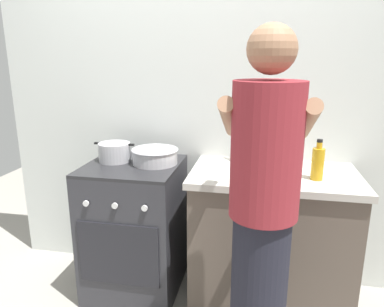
{
  "coord_description": "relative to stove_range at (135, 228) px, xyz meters",
  "views": [
    {
      "loc": [
        0.46,
        -1.96,
        1.57
      ],
      "look_at": [
        0.05,
        0.12,
        1.0
      ],
      "focal_mm": 33.46,
      "sensor_mm": 36.0,
      "label": 1
    }
  ],
  "objects": [
    {
      "name": "stove_range",
      "position": [
        0.0,
        0.0,
        0.0
      ],
      "size": [
        0.6,
        0.62,
        0.9
      ],
      "color": "#2D2D33",
      "rests_on": "ground"
    },
    {
      "name": "utensil_crock",
      "position": [
        0.7,
        0.19,
        0.54
      ],
      "size": [
        0.1,
        0.1,
        0.34
      ],
      "color": "silver",
      "rests_on": "countertop"
    },
    {
      "name": "oil_bottle",
      "position": [
        1.13,
        -0.08,
        0.55
      ],
      "size": [
        0.07,
        0.07,
        0.23
      ],
      "color": "gold",
      "rests_on": "countertop"
    },
    {
      "name": "spice_bottle",
      "position": [
        0.98,
        0.02,
        0.49
      ],
      "size": [
        0.04,
        0.04,
        0.09
      ],
      "color": "silver",
      "rests_on": "countertop"
    },
    {
      "name": "back_wall",
      "position": [
        0.55,
        0.35,
        0.8
      ],
      "size": [
        3.2,
        0.1,
        2.5
      ],
      "color": "silver",
      "rests_on": "ground"
    },
    {
      "name": "mixing_bowl",
      "position": [
        0.14,
        0.05,
        0.5
      ],
      "size": [
        0.31,
        0.31,
        0.1
      ],
      "color": "#B7B7BC",
      "rests_on": "stove_range"
    },
    {
      "name": "ground",
      "position": [
        0.35,
        -0.15,
        -0.45
      ],
      "size": [
        6.0,
        6.0,
        0.0
      ],
      "primitive_type": "plane",
      "color": "gray"
    },
    {
      "name": "countertop",
      "position": [
        0.9,
        0.0,
        0.0
      ],
      "size": [
        1.0,
        0.6,
        0.9
      ],
      "color": "brown",
      "rests_on": "ground"
    },
    {
      "name": "pot",
      "position": [
        -0.14,
        0.05,
        0.51
      ],
      "size": [
        0.28,
        0.21,
        0.12
      ],
      "color": "#B2B2B7",
      "rests_on": "stove_range"
    },
    {
      "name": "person",
      "position": [
        0.83,
        -0.62,
        0.41
      ],
      "size": [
        0.41,
        0.5,
        1.7
      ],
      "color": "black",
      "rests_on": "ground"
    }
  ]
}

